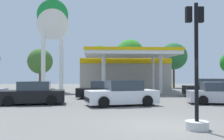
{
  "coord_description": "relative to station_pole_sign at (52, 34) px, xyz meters",
  "views": [
    {
      "loc": [
        -2.54,
        -9.95,
        1.97
      ],
      "look_at": [
        -0.9,
        15.67,
        2.43
      ],
      "focal_mm": 41.42,
      "sensor_mm": 36.0,
      "label": 1
    }
  ],
  "objects": [
    {
      "name": "ground_plane",
      "position": [
        7.53,
        -20.28,
        -6.69
      ],
      "size": [
        90.0,
        90.0,
        0.0
      ],
      "primitive_type": "plane",
      "color": "slate",
      "rests_on": "ground"
    },
    {
      "name": "gas_station",
      "position": [
        8.7,
        3.11,
        -4.41
      ],
      "size": [
        11.17,
        13.23,
        4.62
      ],
      "color": "#ADA89E",
      "rests_on": "ground"
    },
    {
      "name": "station_pole_sign",
      "position": [
        0.0,
        0.0,
        0.0
      ],
      "size": [
        3.61,
        0.56,
        10.73
      ],
      "color": "white",
      "rests_on": "ground"
    },
    {
      "name": "car_0",
      "position": [
        13.31,
        -13.34,
        -6.02
      ],
      "size": [
        4.36,
        2.42,
        1.48
      ],
      "color": "black",
      "rests_on": "ground"
    },
    {
      "name": "car_1",
      "position": [
        6.68,
        -13.73,
        -5.96
      ],
      "size": [
        4.8,
        2.77,
        1.62
      ],
      "color": "black",
      "rests_on": "ground"
    },
    {
      "name": "car_2",
      "position": [
        15.33,
        -7.4,
        -5.96
      ],
      "size": [
        4.69,
        2.44,
        1.62
      ],
      "color": "black",
      "rests_on": "ground"
    },
    {
      "name": "car_4",
      "position": [
        5.57,
        -9.04,
        -6.03
      ],
      "size": [
        4.31,
        2.41,
        1.46
      ],
      "color": "black",
      "rests_on": "ground"
    },
    {
      "name": "car_5",
      "position": [
        0.79,
        -12.73,
        -5.99
      ],
      "size": [
        4.44,
        2.3,
        1.53
      ],
      "color": "black",
      "rests_on": "ground"
    },
    {
      "name": "traffic_signal_1",
      "position": [
        8.62,
        -21.13,
        -5.25
      ],
      "size": [
        0.83,
        0.83,
        4.56
      ],
      "color": "silver",
      "rests_on": "ground"
    },
    {
      "name": "tree_1",
      "position": [
        -2.96,
        7.44,
        -2.8
      ],
      "size": [
        3.58,
        3.58,
        5.71
      ],
      "color": "brown",
      "rests_on": "ground"
    },
    {
      "name": "tree_2",
      "position": [
        5.73,
        6.99,
        -2.53
      ],
      "size": [
        4.14,
        4.14,
        6.17
      ],
      "color": "brown",
      "rests_on": "ground"
    },
    {
      "name": "tree_3",
      "position": [
        9.97,
        6.77,
        -1.66
      ],
      "size": [
        3.99,
        3.99,
        7.08
      ],
      "color": "brown",
      "rests_on": "ground"
    },
    {
      "name": "tree_4",
      "position": [
        16.78,
        8.0,
        -1.95
      ],
      "size": [
        4.05,
        4.05,
        6.75
      ],
      "color": "brown",
      "rests_on": "ground"
    }
  ]
}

